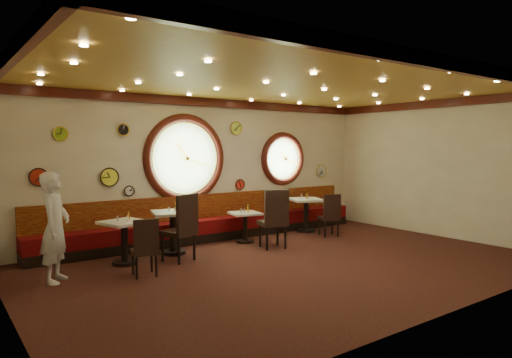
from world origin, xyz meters
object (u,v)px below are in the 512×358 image
chair_b (183,223)px  condiment_d_salt (301,196)px  condiment_a_pepper (128,218)px  chair_a (145,244)px  table_c (245,224)px  condiment_b_salt (169,209)px  condiment_d_pepper (308,197)px  condiment_b_pepper (175,210)px  table_b (173,227)px  chair_c (275,215)px  condiment_c_salt (241,210)px  table_d (306,211)px  condiment_a_salt (117,218)px  condiment_b_bottle (176,206)px  condiment_c_bottle (248,208)px  waiter (55,227)px  condiment_c_pepper (244,210)px  table_a (125,237)px  chair_d (330,212)px  condiment_a_bottle (129,216)px

chair_b → condiment_d_salt: bearing=-5.9°
chair_b → condiment_a_pepper: (-0.89, 0.40, 0.12)m
chair_a → table_c: bearing=33.7°
condiment_b_salt → condiment_d_pepper: size_ratio=0.92×
condiment_b_salt → condiment_d_salt: (3.70, 0.26, -0.01)m
condiment_b_pepper → condiment_a_pepper: bearing=-169.9°
table_c → condiment_b_pepper: condiment_b_pepper is taller
table_b → chair_c: 2.07m
chair_a → condiment_c_salt: size_ratio=5.45×
table_d → condiment_d_pepper: condiment_d_pepper is taller
chair_c → condiment_a_salt: 3.12m
chair_b → chair_c: (2.01, -0.17, -0.01)m
condiment_b_bottle → condiment_c_bottle: (1.71, -0.06, -0.16)m
table_d → condiment_a_pepper: bearing=-174.0°
table_d → chair_c: bearing=-149.9°
condiment_d_salt → condiment_a_pepper: (-4.65, -0.59, -0.04)m
condiment_d_salt → condiment_a_salt: bearing=-174.1°
waiter → chair_a: bearing=-83.4°
condiment_c_pepper → table_a: bearing=-173.8°
chair_a → condiment_a_salt: size_ratio=6.02×
table_a → condiment_c_salt: 2.72m
chair_a → condiment_b_pepper: bearing=56.2°
condiment_c_bottle → table_c: bearing=-167.8°
chair_b → condiment_b_salt: 0.75m
chair_b → waiter: waiter is taller
condiment_a_pepper → chair_a: bearing=-94.0°
condiment_c_pepper → waiter: 4.11m
table_d → condiment_c_pepper: size_ratio=10.40×
table_c → condiment_b_salt: bearing=179.4°
condiment_c_salt → condiment_a_pepper: 2.66m
table_c → condiment_b_pepper: (-1.75, -0.13, 0.47)m
condiment_b_salt → condiment_c_salt: 1.70m
condiment_d_pepper → condiment_c_pepper: bearing=-177.5°
table_d → condiment_d_pepper: 0.36m
table_d → waiter: waiter is taller
table_c → chair_a: (-2.82, -1.26, 0.12)m
chair_d → condiment_a_bottle: 4.73m
table_b → condiment_d_pepper: bearing=2.5°
table_d → waiter: size_ratio=0.56×
condiment_c_salt → table_b: bearing=-178.5°
table_c → condiment_b_bottle: 1.70m
chair_b → condiment_d_pepper: (3.84, 0.81, 0.16)m
condiment_a_pepper → condiment_a_bottle: 0.13m
condiment_d_pepper → condiment_c_bottle: 1.89m
condiment_a_pepper → condiment_a_salt: bearing=148.9°
waiter → condiment_b_bottle: bearing=-40.9°
table_d → condiment_a_bottle: 4.70m
condiment_c_bottle → waiter: bearing=-170.4°
chair_d → waiter: size_ratio=0.36×
chair_d → condiment_a_pepper: 4.78m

